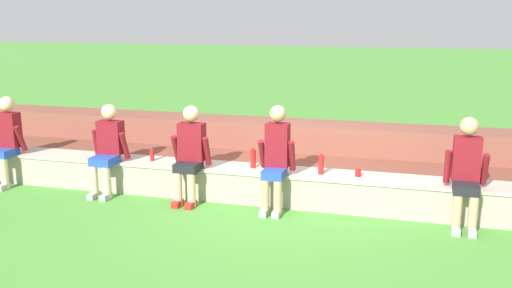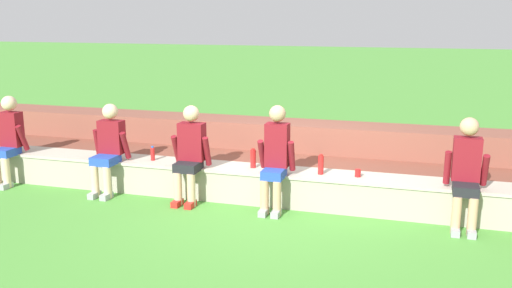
% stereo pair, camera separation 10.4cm
% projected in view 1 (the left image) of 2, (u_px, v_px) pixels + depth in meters
% --- Properties ---
extents(ground_plane, '(80.00, 80.00, 0.00)m').
position_uv_depth(ground_plane, '(274.00, 208.00, 7.54)').
color(ground_plane, '#4C9338').
extents(stone_seating_wall, '(9.52, 0.56, 0.47)m').
position_uv_depth(stone_seating_wall, '(278.00, 185.00, 7.72)').
color(stone_seating_wall, '#A8A08E').
rests_on(stone_seating_wall, ground).
extents(brick_bleachers, '(12.32, 1.44, 0.86)m').
position_uv_depth(brick_bleachers, '(297.00, 156.00, 8.86)').
color(brick_bleachers, brown).
rests_on(brick_bleachers, ground).
extents(person_far_left, '(0.49, 0.56, 1.35)m').
position_uv_depth(person_far_left, '(6.00, 139.00, 8.45)').
color(person_far_left, beige).
rests_on(person_far_left, ground).
extents(person_left_of_center, '(0.54, 0.61, 1.30)m').
position_uv_depth(person_left_of_center, '(108.00, 147.00, 8.04)').
color(person_left_of_center, beige).
rests_on(person_left_of_center, ground).
extents(person_center, '(0.54, 0.56, 1.34)m').
position_uv_depth(person_center, '(190.00, 152.00, 7.67)').
color(person_center, '#DBAD89').
rests_on(person_center, ground).
extents(person_right_of_center, '(0.48, 0.57, 1.39)m').
position_uv_depth(person_right_of_center, '(276.00, 156.00, 7.35)').
color(person_right_of_center, tan).
rests_on(person_right_of_center, ground).
extents(person_far_right, '(0.51, 0.61, 1.34)m').
position_uv_depth(person_far_right, '(466.00, 170.00, 6.75)').
color(person_far_right, tan).
rests_on(person_far_right, ground).
extents(water_bottle_mid_right, '(0.06, 0.06, 0.21)m').
position_uv_depth(water_bottle_mid_right, '(152.00, 154.00, 8.15)').
color(water_bottle_mid_right, red).
rests_on(water_bottle_mid_right, stone_seating_wall).
extents(water_bottle_mid_left, '(0.07, 0.07, 0.27)m').
position_uv_depth(water_bottle_mid_left, '(321.00, 164.00, 7.46)').
color(water_bottle_mid_left, red).
rests_on(water_bottle_mid_left, stone_seating_wall).
extents(water_bottle_near_right, '(0.08, 0.08, 0.27)m').
position_uv_depth(water_bottle_near_right, '(253.00, 158.00, 7.77)').
color(water_bottle_near_right, red).
rests_on(water_bottle_near_right, stone_seating_wall).
extents(plastic_cup_left_end, '(0.08, 0.08, 0.10)m').
position_uv_depth(plastic_cup_left_end, '(358.00, 173.00, 7.36)').
color(plastic_cup_left_end, red).
rests_on(plastic_cup_left_end, stone_seating_wall).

